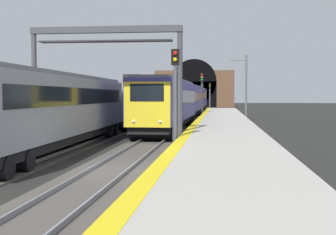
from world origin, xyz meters
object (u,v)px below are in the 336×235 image
railway_signal_far (210,93)px  railway_signal_near (175,94)px  railway_signal_mid (202,92)px  catenary_mast_near (35,81)px  train_main_approaching (186,100)px  catenary_mast_far (246,88)px  overhead_signal_gantry (106,56)px  train_adjacent_platform (107,103)px

railway_signal_far → railway_signal_near: bearing=0.0°
railway_signal_mid → railway_signal_far: size_ratio=1.01×
railway_signal_far → railway_signal_mid: bearing=0.0°
catenary_mast_near → train_main_approaching: bearing=-30.6°
railway_signal_mid → catenary_mast_far: 5.98m
catenary_mast_far → overhead_signal_gantry: bearing=160.8°
catenary_mast_near → railway_signal_near: bearing=-139.2°
train_main_approaching → catenary_mast_near: catenary_mast_near is taller
overhead_signal_gantry → catenary_mast_far: 27.36m
railway_signal_near → catenary_mast_near: 20.06m
railway_signal_near → catenary_mast_far: bearing=170.4°
railway_signal_near → overhead_signal_gantry: overhead_signal_gantry is taller
railway_signal_near → catenary_mast_far: catenary_mast_far is taller
railway_signal_far → catenary_mast_near: bearing=-12.3°
train_adjacent_platform → railway_signal_mid: bearing=161.9°
railway_signal_near → railway_signal_far: size_ratio=0.93×
train_main_approaching → catenary_mast_near: (-18.82, 11.13, 1.71)m
train_main_approaching → railway_signal_near: 34.04m
train_main_approaching → catenary_mast_far: size_ratio=8.09×
overhead_signal_gantry → catenary_mast_near: (12.08, 8.99, -0.96)m
railway_signal_mid → train_main_approaching: bearing=-130.2°
train_main_approaching → railway_signal_mid: railway_signal_mid is taller
catenary_mast_far → train_adjacent_platform: bearing=146.6°
railway_signal_far → catenary_mast_far: size_ratio=0.75×
train_main_approaching → railway_signal_near: (-33.98, -1.97, 0.62)m
train_main_approaching → catenary_mast_near: size_ratio=7.38×
train_main_approaching → overhead_signal_gantry: (-30.91, 2.15, 2.67)m
train_main_approaching → railway_signal_mid: 2.75m
train_main_approaching → railway_signal_near: bearing=4.5°
railway_signal_near → train_main_approaching: bearing=-176.7°
railway_signal_far → catenary_mast_far: (-46.20, -4.87, 0.42)m
catenary_mast_near → catenary_mast_far: 22.61m
train_adjacent_platform → overhead_signal_gantry: (-8.95, -2.15, 2.72)m
train_main_approaching → catenary_mast_near: 21.94m
railway_signal_near → catenary_mast_near: bearing=-139.2°
catenary_mast_near → catenary_mast_far: bearing=-52.6°
overhead_signal_gantry → train_main_approaching: bearing=-4.0°
train_main_approaching → train_adjacent_platform: train_adjacent_platform is taller
train_adjacent_platform → railway_signal_mid: (20.29, -6.26, 1.00)m
railway_signal_far → train_main_approaching: bearing=-2.7°
railway_signal_near → railway_signal_mid: size_ratio=0.92×
train_main_approaching → catenary_mast_near: bearing=-29.4°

